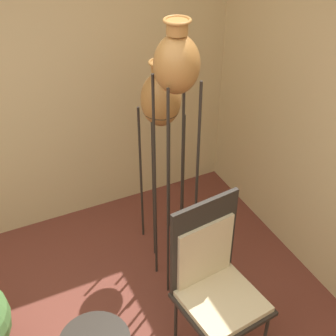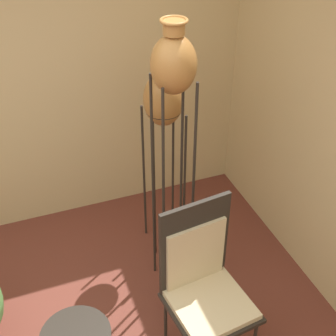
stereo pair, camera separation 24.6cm
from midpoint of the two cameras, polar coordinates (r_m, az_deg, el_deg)
vase_stand_tall at (r=2.90m, az=3.16°, el=11.21°), size 0.29×0.29×2.14m
vase_stand_medium at (r=3.47m, az=1.48°, el=7.92°), size 0.30×0.30×1.70m
chair at (r=3.12m, az=6.65°, el=-13.52°), size 0.57×0.56×1.18m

